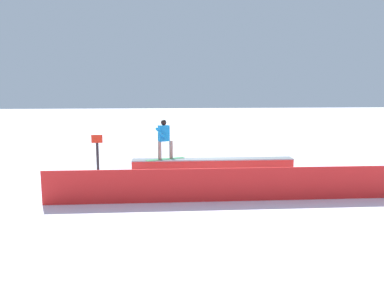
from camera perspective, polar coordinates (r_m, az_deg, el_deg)
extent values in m
plane|color=white|center=(14.08, 3.37, -5.14)|extent=(120.00, 120.00, 0.00)
cube|color=red|center=(14.00, 3.38, -3.83)|extent=(6.28, 0.68, 0.66)
cube|color=black|center=(14.04, 3.38, -4.49)|extent=(6.30, 0.69, 0.16)
cube|color=gray|center=(13.93, 3.39, -2.42)|extent=(6.29, 0.74, 0.04)
cube|color=#388B53|center=(13.82, -4.26, -2.41)|extent=(1.54, 0.81, 0.01)
cylinder|color=gray|center=(13.67, -5.19, -1.03)|extent=(0.18, 0.18, 0.69)
cylinder|color=gray|center=(13.85, -3.37, -0.89)|extent=(0.18, 0.18, 0.69)
cube|color=#1488D8|center=(13.64, -4.54, 1.72)|extent=(0.46, 0.37, 0.61)
sphere|color=black|center=(13.60, -4.56, 3.45)|extent=(0.22, 0.22, 0.22)
cylinder|color=#1488D8|center=(13.42, -4.98, 1.74)|extent=(0.46, 0.25, 0.45)
cylinder|color=#1488D8|center=(13.83, -4.42, 1.93)|extent=(0.20, 0.15, 0.56)
cube|color=red|center=(10.85, 6.12, -6.48)|extent=(11.06, 0.39, 1.02)
cylinder|color=#262628|center=(13.65, -14.82, -2.78)|extent=(0.10, 0.10, 1.42)
cube|color=red|center=(13.52, -14.96, 0.80)|extent=(0.40, 0.04, 0.30)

